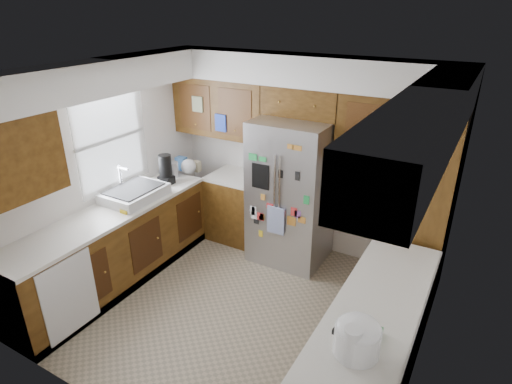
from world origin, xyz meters
TOP-DOWN VIEW (x-y plane):
  - floor at (0.00, 0.00)m, footprint 3.60×3.60m
  - room_shell at (-0.11, 0.36)m, footprint 3.64×3.24m
  - left_counter_run at (-1.36, 0.03)m, footprint 1.36×3.20m
  - right_counter_run at (1.50, -0.47)m, footprint 0.63×2.25m
  - pantry at (1.50, 1.15)m, footprint 0.60×0.90m
  - fridge at (-0.00, 1.20)m, footprint 0.90×0.79m
  - bridge_cabinet at (0.00, 1.43)m, footprint 0.96×0.34m
  - fridge_top_items at (-0.06, 1.42)m, footprint 0.73×0.31m
  - sink_assembly at (-1.50, 0.10)m, footprint 0.52×0.71m
  - left_counter_clutter at (-1.49, 0.86)m, footprint 0.35×0.81m
  - rice_cooker at (1.50, -0.96)m, footprint 0.31×0.30m
  - paper_towel at (1.49, -1.05)m, footprint 0.12×0.12m

SIDE VIEW (x-z plane):
  - floor at x=0.00m, z-range 0.00..0.00m
  - right_counter_run at x=1.50m, z-range -0.04..0.88m
  - left_counter_run at x=-1.36m, z-range -0.03..0.89m
  - fridge at x=0.00m, z-range 0.00..1.80m
  - sink_assembly at x=-1.50m, z-range 0.80..1.17m
  - left_counter_clutter at x=-1.49m, z-range 0.86..1.24m
  - paper_towel at x=1.49m, z-range 0.92..1.19m
  - rice_cooker at x=1.50m, z-range 0.93..1.19m
  - pantry at x=1.50m, z-range 0.00..2.15m
  - room_shell at x=-0.11m, z-range 0.56..3.08m
  - bridge_cabinet at x=0.00m, z-range 1.80..2.15m
  - fridge_top_items at x=-0.06m, z-range 2.13..2.42m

